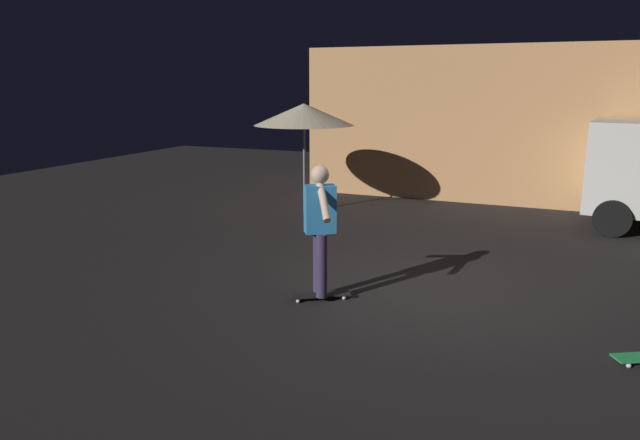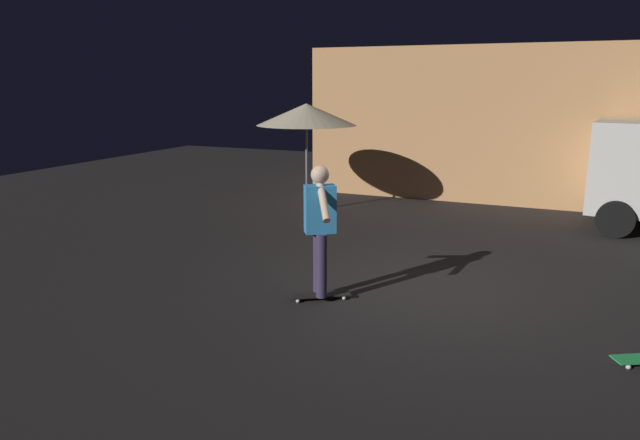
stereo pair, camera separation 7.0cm
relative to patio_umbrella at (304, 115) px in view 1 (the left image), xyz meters
The scene contains 5 objects.
ground_plane 5.57m from the patio_umbrella, 46.93° to the right, with size 28.00×28.00×0.00m, color black.
low_building 5.46m from the patio_umbrella, 44.55° to the left, with size 9.58×3.01×3.54m.
patio_umbrella is the anchor object (origin of this frame).
skateboard_ridden 5.63m from the patio_umbrella, 63.50° to the right, with size 0.76×0.60×0.07m.
skater 5.36m from the patio_umbrella, 63.50° to the right, with size 0.62×0.87×1.67m.
Camera 1 is at (1.59, -7.51, 2.73)m, focal length 32.91 mm.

